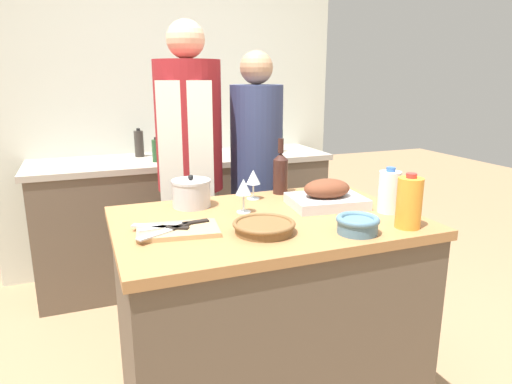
# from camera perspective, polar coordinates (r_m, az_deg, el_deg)

# --- Properties ---
(kitchen_island) EXTENTS (1.24, 0.82, 0.94)m
(kitchen_island) POSITION_cam_1_polar(r_m,az_deg,el_deg) (2.08, 1.28, -15.60)
(kitchen_island) COLOR brown
(kitchen_island) RESTS_ON ground_plane
(back_counter) EXTENTS (2.14, 0.60, 0.93)m
(back_counter) POSITION_cam_1_polar(r_m,az_deg,el_deg) (3.48, -8.72, -3.24)
(back_counter) COLOR brown
(back_counter) RESTS_ON ground_plane
(back_wall) EXTENTS (2.64, 0.10, 2.55)m
(back_wall) POSITION_cam_1_polar(r_m,az_deg,el_deg) (3.67, -10.43, 10.50)
(back_wall) COLOR silver
(back_wall) RESTS_ON ground_plane
(roasting_pan) EXTENTS (0.35, 0.28, 0.12)m
(roasting_pan) POSITION_cam_1_polar(r_m,az_deg,el_deg) (2.07, 8.81, -0.48)
(roasting_pan) COLOR #BCBCC1
(roasting_pan) RESTS_ON kitchen_island
(wicker_basket) EXTENTS (0.24, 0.24, 0.04)m
(wicker_basket) POSITION_cam_1_polar(r_m,az_deg,el_deg) (1.71, 1.01, -4.33)
(wicker_basket) COLOR brown
(wicker_basket) RESTS_ON kitchen_island
(cutting_board) EXTENTS (0.32, 0.22, 0.02)m
(cutting_board) POSITION_cam_1_polar(r_m,az_deg,el_deg) (1.74, -9.74, -4.75)
(cutting_board) COLOR tan
(cutting_board) RESTS_ON kitchen_island
(stock_pot) EXTENTS (0.17, 0.17, 0.15)m
(stock_pot) POSITION_cam_1_polar(r_m,az_deg,el_deg) (2.05, -8.09, -0.14)
(stock_pot) COLOR #B7B7BC
(stock_pot) RESTS_ON kitchen_island
(mixing_bowl) EXTENTS (0.16, 0.16, 0.07)m
(mixing_bowl) POSITION_cam_1_polar(r_m,az_deg,el_deg) (1.74, 12.59, -3.92)
(mixing_bowl) COLOR slate
(mixing_bowl) RESTS_ON kitchen_island
(juice_jug) EXTENTS (0.10, 0.10, 0.21)m
(juice_jug) POSITION_cam_1_polar(r_m,az_deg,el_deg) (1.84, 18.60, -1.26)
(juice_jug) COLOR orange
(juice_jug) RESTS_ON kitchen_island
(milk_jug) EXTENTS (0.09, 0.09, 0.20)m
(milk_jug) POSITION_cam_1_polar(r_m,az_deg,el_deg) (2.02, 16.32, 0.04)
(milk_jug) COLOR white
(milk_jug) RESTS_ON kitchen_island
(wine_bottle_green) EXTENTS (0.07, 0.07, 0.27)m
(wine_bottle_green) POSITION_cam_1_polar(r_m,az_deg,el_deg) (2.25, 3.07, 2.50)
(wine_bottle_green) COLOR #381E19
(wine_bottle_green) RESTS_ON kitchen_island
(wine_glass_left) EXTENTS (0.07, 0.07, 0.14)m
(wine_glass_left) POSITION_cam_1_polar(r_m,az_deg,el_deg) (2.15, -0.35, 1.76)
(wine_glass_left) COLOR silver
(wine_glass_left) RESTS_ON kitchen_island
(wine_glass_right) EXTENTS (0.07, 0.07, 0.15)m
(wine_glass_right) POSITION_cam_1_polar(r_m,az_deg,el_deg) (1.93, -1.57, 0.50)
(wine_glass_right) COLOR silver
(wine_glass_right) RESTS_ON kitchen_island
(knife_chef) EXTENTS (0.27, 0.06, 0.01)m
(knife_chef) POSITION_cam_1_polar(r_m,az_deg,el_deg) (1.76, -9.85, -4.08)
(knife_chef) COLOR #B7B7BC
(knife_chef) RESTS_ON cutting_board
(knife_paring) EXTENTS (0.20, 0.14, 0.01)m
(knife_paring) POSITION_cam_1_polar(r_m,az_deg,el_deg) (1.75, -11.66, -4.27)
(knife_paring) COLOR #B7B7BC
(knife_paring) RESTS_ON cutting_board
(knife_bread) EXTENTS (0.22, 0.14, 0.01)m
(knife_bread) POSITION_cam_1_polar(r_m,az_deg,el_deg) (1.70, -11.15, -4.80)
(knife_bread) COLOR #B7B7BC
(knife_bread) RESTS_ON cutting_board
(condiment_bottle_tall) EXTENTS (0.05, 0.05, 0.19)m
(condiment_bottle_tall) POSITION_cam_1_polar(r_m,az_deg,el_deg) (3.55, 2.97, 6.46)
(condiment_bottle_tall) COLOR #234C28
(condiment_bottle_tall) RESTS_ON back_counter
(condiment_bottle_short) EXTENTS (0.07, 0.07, 0.21)m
(condiment_bottle_short) POSITION_cam_1_polar(r_m,az_deg,el_deg) (3.44, -14.41, 5.88)
(condiment_bottle_short) COLOR #332D28
(condiment_bottle_short) RESTS_ON back_counter
(condiment_bottle_extra) EXTENTS (0.06, 0.06, 0.17)m
(condiment_bottle_extra) POSITION_cam_1_polar(r_m,az_deg,el_deg) (3.21, -12.34, 5.09)
(condiment_bottle_extra) COLOR #234C28
(condiment_bottle_extra) RESTS_ON back_counter
(person_cook_aproned) EXTENTS (0.38, 0.41, 1.80)m
(person_cook_aproned) POSITION_cam_1_polar(r_m,az_deg,el_deg) (2.66, -8.24, 3.16)
(person_cook_aproned) COLOR beige
(person_cook_aproned) RESTS_ON ground_plane
(person_cook_guest) EXTENTS (0.31, 0.31, 1.65)m
(person_cook_guest) POSITION_cam_1_polar(r_m,az_deg,el_deg) (2.78, 0.05, 2.12)
(person_cook_guest) COLOR beige
(person_cook_guest) RESTS_ON ground_plane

